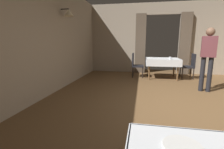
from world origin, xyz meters
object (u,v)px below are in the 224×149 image
Objects in this scene: dining_table_mid at (163,61)px; plate_mid_a at (151,57)px; chair_mid_right at (190,65)px; glass_mid_b at (170,58)px; plate_near_a at (183,146)px; chair_mid_left at (136,64)px; person_waiter_by_doorway at (208,54)px.

plate_mid_a reaches higher than dining_table_mid.
chair_mid_right reaches higher than glass_mid_b.
chair_mid_right is 10.01× the size of glass_mid_b.
chair_mid_right is at bearing 74.99° from plate_near_a.
chair_mid_left reaches higher than plate_mid_a.
dining_table_mid is at bearing 121.42° from person_waiter_by_doorway.
dining_table_mid is 0.71× the size of person_waiter_by_doorway.
dining_table_mid is 0.53m from plate_mid_a.
chair_mid_right is 4.15× the size of plate_mid_a.
plate_near_a is 5.25m from glass_mid_b.
person_waiter_by_doorway is (1.97, -1.63, 0.51)m from chair_mid_left.
chair_mid_right is (1.00, 0.12, -0.14)m from dining_table_mid.
chair_mid_right reaches higher than plate_near_a.
chair_mid_left is at bearing 94.96° from plate_near_a.
chair_mid_left is at bearing -154.05° from plate_mid_a.
chair_mid_left is at bearing 164.19° from glass_mid_b.
dining_table_mid is at bearing -38.03° from plate_mid_a.
plate_near_a is 4.20m from person_waiter_by_doorway.
chair_mid_left is 2.60m from person_waiter_by_doorway.
plate_mid_a is at bearing 134.88° from glass_mid_b.
person_waiter_by_doorway reaches higher than plate_near_a.
person_waiter_by_doorway reaches higher than chair_mid_right.
chair_mid_right is at bearing -8.20° from plate_mid_a.
glass_mid_b is 1.51m from person_waiter_by_doorway.
plate_near_a is (0.48, -5.54, 0.24)m from chair_mid_left.
chair_mid_right is 0.54× the size of person_waiter_by_doorway.
glass_mid_b is (-0.78, -0.43, 0.28)m from chair_mid_right.
person_waiter_by_doorway reaches higher than plate_mid_a.
chair_mid_left is at bearing -177.61° from chair_mid_right.
chair_mid_right is 4.23× the size of plate_near_a.
dining_table_mid is 5.55× the size of plate_near_a.
chair_mid_right is 1.99m from chair_mid_left.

